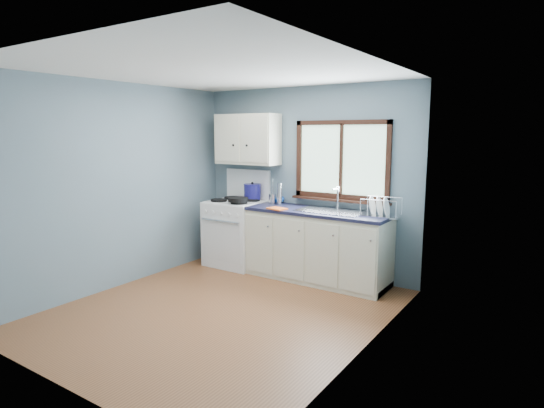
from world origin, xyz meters
The scene contains 19 objects.
floor centered at (0.00, 0.00, -0.01)m, with size 3.20×3.60×0.02m, color brown.
ceiling centered at (0.00, 0.00, 2.51)m, with size 3.20×3.60×0.02m, color white.
wall_back centered at (0.00, 1.81, 1.25)m, with size 3.20×0.02×2.50m, color slate.
wall_front centered at (0.00, -1.81, 1.25)m, with size 3.20×0.02×2.50m, color slate.
wall_left centered at (-1.61, 0.00, 1.25)m, with size 0.02×3.60×2.50m, color slate.
wall_right centered at (1.61, 0.00, 1.25)m, with size 0.02×3.60×2.50m, color slate.
gas_range centered at (-0.95, 1.47, 0.49)m, with size 0.76×0.69×1.36m.
base_cabinets centered at (0.36, 1.49, 0.41)m, with size 1.85×0.60×0.88m.
countertop centered at (0.36, 1.49, 0.90)m, with size 1.89×0.64×0.04m, color black.
sink centered at (0.54, 1.49, 0.86)m, with size 0.84×0.46×0.44m.
window centered at (0.54, 1.77, 1.48)m, with size 1.36×0.10×1.03m.
upper_cabinets centered at (-0.85, 1.63, 1.80)m, with size 0.95×0.35×0.70m.
skillet centered at (-0.77, 1.30, 0.99)m, with size 0.44×0.37×0.06m.
stockpot centered at (-0.76, 1.62, 1.07)m, with size 0.32×0.32×0.24m.
utensil_crock centered at (-0.42, 1.62, 0.99)m, with size 0.14×0.14×0.34m.
thermos centered at (-0.30, 1.61, 1.07)m, with size 0.07×0.07×0.30m, color silver.
soap_bottle centered at (-0.32, 1.64, 1.04)m, with size 0.09×0.09×0.24m, color #0D43AC.
dish_towel centered at (-0.11, 1.26, 0.93)m, with size 0.24×0.17×0.02m, color #D8561C.
dish_rack centered at (1.16, 1.54, 0.98)m, with size 0.47×0.38×0.23m.
Camera 1 is at (3.01, -3.56, 1.90)m, focal length 30.00 mm.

